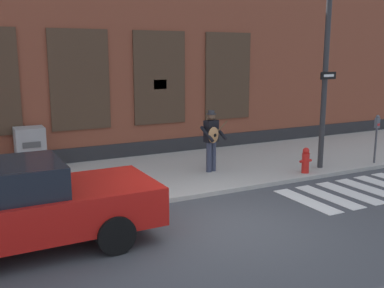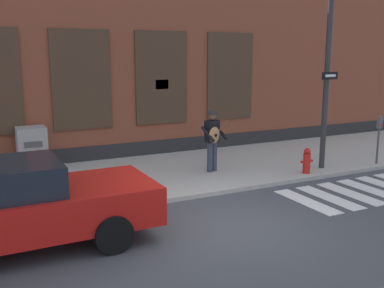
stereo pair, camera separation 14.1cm
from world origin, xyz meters
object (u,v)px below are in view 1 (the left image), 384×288
object	(u,v)px
fire_hydrant	(306,160)
parking_meter	(377,132)
red_car	(18,207)
busker	(212,137)
traffic_light	(360,46)
utility_box	(30,149)

from	to	relation	value
fire_hydrant	parking_meter	bearing A→B (deg)	-1.25
red_car	fire_hydrant	distance (m)	7.61
busker	parking_meter	world-z (taller)	busker
red_car	traffic_light	world-z (taller)	traffic_light
red_car	fire_hydrant	bearing A→B (deg)	10.81
red_car	busker	distance (m)	5.93
parking_meter	busker	bearing A→B (deg)	164.42
parking_meter	utility_box	size ratio (longest dim) A/B	1.18
red_car	utility_box	bearing A→B (deg)	80.18
busker	utility_box	world-z (taller)	busker
red_car	traffic_light	bearing A→B (deg)	4.48
parking_meter	utility_box	world-z (taller)	parking_meter
parking_meter	utility_box	distance (m)	9.91
busker	traffic_light	distance (m)	4.43
red_car	parking_meter	world-z (taller)	parking_meter
traffic_light	utility_box	bearing A→B (deg)	149.60
busker	utility_box	size ratio (longest dim) A/B	1.38
red_car	fire_hydrant	size ratio (longest dim) A/B	6.61
red_car	utility_box	size ratio (longest dim) A/B	3.80
utility_box	fire_hydrant	bearing A→B (deg)	-28.79
busker	utility_box	distance (m)	4.99
busker	traffic_light	bearing A→B (deg)	-33.52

